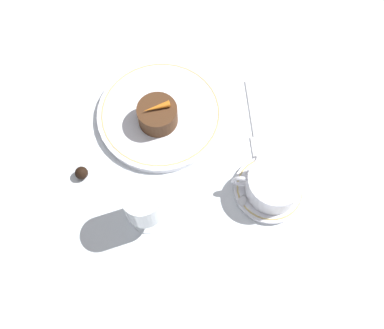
{
  "coord_description": "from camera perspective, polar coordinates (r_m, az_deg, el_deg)",
  "views": [
    {
      "loc": [
        -0.07,
        0.43,
        0.79
      ],
      "look_at": [
        -0.04,
        0.1,
        0.04
      ],
      "focal_mm": 42.0,
      "sensor_mm": 36.0,
      "label": 1
    }
  ],
  "objects": [
    {
      "name": "spoon",
      "position": [
        0.84,
        7.14,
        -2.62
      ],
      "size": [
        0.04,
        0.11,
        0.0
      ],
      "color": "silver",
      "rests_on": "saucer"
    },
    {
      "name": "carrot_garnish",
      "position": [
        0.85,
        -4.5,
        7.54
      ],
      "size": [
        0.05,
        0.03,
        0.01
      ],
      "color": "orange",
      "rests_on": "dessert_cake"
    },
    {
      "name": "chocolate_truffle",
      "position": [
        0.86,
        -13.86,
        -1.05
      ],
      "size": [
        0.02,
        0.02,
        0.02
      ],
      "color": "black",
      "rests_on": "ground_plane"
    },
    {
      "name": "fork",
      "position": [
        0.9,
        7.91,
        4.6
      ],
      "size": [
        0.04,
        0.18,
        0.01
      ],
      "color": "silver",
      "rests_on": "ground_plane"
    },
    {
      "name": "ground_plane",
      "position": [
        0.9,
        -2.27,
        5.05
      ],
      "size": [
        3.0,
        3.0,
        0.0
      ],
      "primitive_type": "plane",
      "color": "white"
    },
    {
      "name": "saucer",
      "position": [
        0.85,
        9.81,
        -3.1
      ],
      "size": [
        0.13,
        0.13,
        0.01
      ],
      "color": "white",
      "rests_on": "ground_plane"
    },
    {
      "name": "dessert_cake",
      "position": [
        0.87,
        -4.37,
        6.59
      ],
      "size": [
        0.08,
        0.08,
        0.04
      ],
      "color": "#4C2D19",
      "rests_on": "dinner_plate"
    },
    {
      "name": "dinner_plate",
      "position": [
        0.9,
        -4.01,
        6.44
      ],
      "size": [
        0.25,
        0.25,
        0.01
      ],
      "color": "white",
      "rests_on": "ground_plane"
    },
    {
      "name": "wine_glass",
      "position": [
        0.75,
        -6.21,
        -5.14
      ],
      "size": [
        0.07,
        0.07,
        0.12
      ],
      "color": "silver",
      "rests_on": "ground_plane"
    },
    {
      "name": "coffee_cup",
      "position": [
        0.82,
        10.33,
        -2.48
      ],
      "size": [
        0.13,
        0.1,
        0.05
      ],
      "color": "white",
      "rests_on": "saucer"
    }
  ]
}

